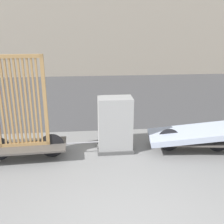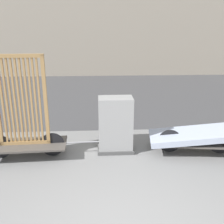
{
  "view_description": "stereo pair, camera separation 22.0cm",
  "coord_description": "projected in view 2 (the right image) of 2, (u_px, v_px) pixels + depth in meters",
  "views": [
    {
      "loc": [
        -0.5,
        -2.55,
        2.63
      ],
      "look_at": [
        0.0,
        2.56,
        0.97
      ],
      "focal_mm": 42.0,
      "sensor_mm": 36.0,
      "label": 1
    },
    {
      "loc": [
        -0.28,
        -2.56,
        2.63
      ],
      "look_at": [
        0.0,
        2.56,
        0.97
      ],
      "focal_mm": 42.0,
      "sensor_mm": 36.0,
      "label": 2
    }
  ],
  "objects": [
    {
      "name": "utility_cabinet",
      "position": [
        115.0,
        126.0,
        5.72
      ],
      "size": [
        0.79,
        0.52,
        1.22
      ],
      "color": "#4C4C4C",
      "rests_on": "ground_plane"
    },
    {
      "name": "road_strip",
      "position": [
        105.0,
        93.0,
        10.99
      ],
      "size": [
        56.0,
        8.33,
        0.01
      ],
      "color": "#424244",
      "rests_on": "ground_plane"
    },
    {
      "name": "bike_cart_with_bedframe",
      "position": [
        24.0,
        125.0,
        5.38
      ],
      "size": [
        2.39,
        0.81,
        2.15
      ],
      "rotation": [
        0.0,
        0.0,
        0.05
      ],
      "color": "#4C4742",
      "rests_on": "ground_plane"
    },
    {
      "name": "bike_cart_with_mattress",
      "position": [
        196.0,
        136.0,
        5.67
      ],
      "size": [
        2.56,
        1.06,
        0.61
      ],
      "rotation": [
        0.0,
        0.0,
        -0.13
      ],
      "color": "#4C4742",
      "rests_on": "ground_plane"
    }
  ]
}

